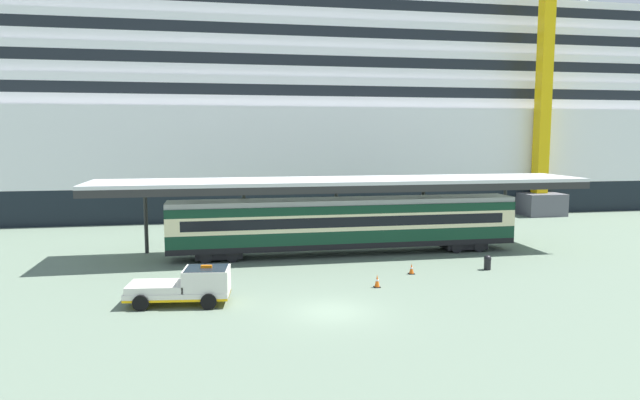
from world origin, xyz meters
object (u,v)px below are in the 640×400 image
(cruise_ship, at_px, (323,116))
(dockside_crane, at_px, (548,75))
(train_carriage, at_px, (345,223))
(quay_bollard, at_px, (488,262))
(service_truck, at_px, (189,285))
(traffic_cone_near, at_px, (412,269))
(traffic_cone_mid, at_px, (377,281))

(cruise_ship, xyz_separation_m, dockside_crane, (21.49, -16.10, 3.96))
(train_carriage, distance_m, quay_bollard, 10.32)
(train_carriage, bearing_deg, dockside_crane, 31.89)
(dockside_crane, bearing_deg, quay_bollard, -128.84)
(cruise_ship, xyz_separation_m, train_carriage, (-4.66, -32.36, -8.87))
(service_truck, height_order, traffic_cone_near, service_truck)
(traffic_cone_near, distance_m, dockside_crane, 35.82)
(train_carriage, xyz_separation_m, traffic_cone_near, (2.76, -6.45, -1.99))
(cruise_ship, bearing_deg, quay_bollard, -85.09)
(traffic_cone_near, bearing_deg, cruise_ship, 87.20)
(dockside_crane, bearing_deg, traffic_cone_mid, -136.21)
(traffic_cone_mid, height_order, dockside_crane, dockside_crane)
(cruise_ship, bearing_deg, dockside_crane, -36.84)
(traffic_cone_near, bearing_deg, dockside_crane, 44.17)
(dockside_crane, bearing_deg, train_carriage, -148.11)
(traffic_cone_near, xyz_separation_m, quay_bollard, (5.22, 0.16, 0.19))
(traffic_cone_near, bearing_deg, quay_bollard, 1.76)
(dockside_crane, bearing_deg, cruise_ship, 143.16)
(traffic_cone_near, bearing_deg, train_carriage, 113.14)
(train_carriage, bearing_deg, cruise_ship, 81.81)
(dockside_crane, xyz_separation_m, quay_bollard, (-18.16, -22.56, -14.63))
(traffic_cone_mid, height_order, quay_bollard, quay_bollard)
(service_truck, distance_m, quay_bollard, 19.10)
(cruise_ship, relative_size, quay_bollard, 137.21)
(traffic_cone_near, height_order, quay_bollard, quay_bollard)
(cruise_ship, relative_size, dockside_crane, 2.57)
(quay_bollard, bearing_deg, service_truck, -168.01)
(train_carriage, height_order, service_truck, train_carriage)
(traffic_cone_near, xyz_separation_m, dockside_crane, (23.39, 22.72, 14.82))
(traffic_cone_mid, bearing_deg, service_truck, -173.33)
(traffic_cone_mid, xyz_separation_m, dockside_crane, (26.40, 25.30, 14.79))
(cruise_ship, distance_m, dockside_crane, 27.14)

